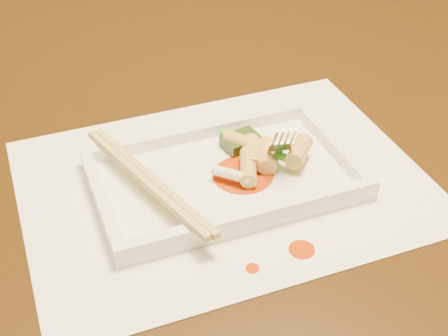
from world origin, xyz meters
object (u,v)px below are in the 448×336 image
object	(u,v)px
plate_base	(224,179)
table	(197,162)
placemat	(224,183)
fork	(283,91)
chopstick_a	(144,181)

from	to	relation	value
plate_base	table	bearing A→B (deg)	80.65
table	placemat	xyz separation A→B (m)	(-0.03, -0.17, 0.10)
table	plate_base	distance (m)	0.20
placemat	fork	xyz separation A→B (m)	(0.07, 0.02, 0.08)
placemat	chopstick_a	world-z (taller)	chopstick_a
fork	table	bearing A→B (deg)	105.27
table	plate_base	size ratio (longest dim) A/B	5.38
chopstick_a	fork	distance (m)	0.16
table	chopstick_a	size ratio (longest dim) A/B	6.88
table	placemat	bearing A→B (deg)	-99.35
placemat	chopstick_a	xyz separation A→B (m)	(-0.08, 0.00, 0.03)
plate_base	fork	bearing A→B (deg)	14.42
table	placemat	world-z (taller)	placemat
placemat	fork	world-z (taller)	fork
table	fork	bearing A→B (deg)	-74.73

